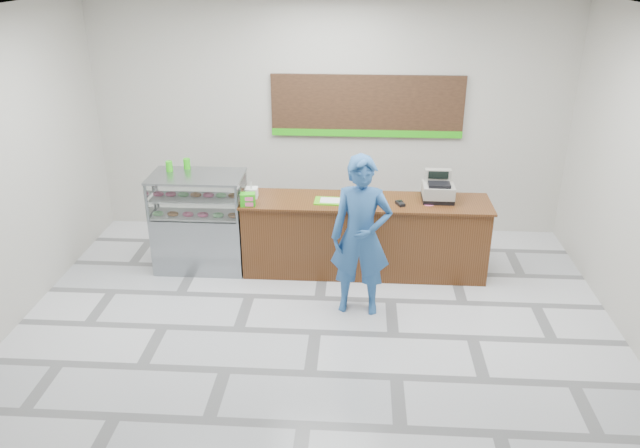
# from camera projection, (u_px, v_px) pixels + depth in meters

# --- Properties ---
(floor) EXTENTS (7.00, 7.00, 0.00)m
(floor) POSITION_uv_depth(u_px,v_px,m) (315.00, 332.00, 7.16)
(floor) COLOR silver
(floor) RESTS_ON ground
(back_wall) EXTENTS (7.00, 0.00, 7.00)m
(back_wall) POSITION_uv_depth(u_px,v_px,m) (329.00, 118.00, 9.20)
(back_wall) COLOR beige
(back_wall) RESTS_ON floor
(ceiling) EXTENTS (7.00, 7.00, 0.00)m
(ceiling) POSITION_uv_depth(u_px,v_px,m) (314.00, 12.00, 5.75)
(ceiling) COLOR silver
(ceiling) RESTS_ON back_wall
(sales_counter) EXTENTS (3.26, 0.76, 1.03)m
(sales_counter) POSITION_uv_depth(u_px,v_px,m) (364.00, 236.00, 8.34)
(sales_counter) COLOR #5A2F15
(sales_counter) RESTS_ON floor
(display_case) EXTENTS (1.22, 0.72, 1.33)m
(display_case) POSITION_uv_depth(u_px,v_px,m) (200.00, 221.00, 8.40)
(display_case) COLOR gray
(display_case) RESTS_ON floor
(menu_board) EXTENTS (2.80, 0.06, 0.90)m
(menu_board) POSITION_uv_depth(u_px,v_px,m) (367.00, 107.00, 9.05)
(menu_board) COLOR black
(menu_board) RESTS_ON back_wall
(cash_register) EXTENTS (0.40, 0.42, 0.38)m
(cash_register) POSITION_uv_depth(u_px,v_px,m) (438.00, 189.00, 8.11)
(cash_register) COLOR black
(cash_register) RESTS_ON sales_counter
(card_terminal) EXTENTS (0.13, 0.18, 0.04)m
(card_terminal) POSITION_uv_depth(u_px,v_px,m) (400.00, 204.00, 7.98)
(card_terminal) COLOR black
(card_terminal) RESTS_ON sales_counter
(serving_tray) EXTENTS (0.39, 0.29, 0.02)m
(serving_tray) POSITION_uv_depth(u_px,v_px,m) (329.00, 201.00, 8.09)
(serving_tray) COLOR #59D215
(serving_tray) RESTS_ON sales_counter
(napkin_box) EXTENTS (0.16, 0.16, 0.13)m
(napkin_box) POSITION_uv_depth(u_px,v_px,m) (252.00, 193.00, 8.21)
(napkin_box) COLOR white
(napkin_box) RESTS_ON sales_counter
(straw_cup) EXTENTS (0.08, 0.08, 0.12)m
(straw_cup) POSITION_uv_depth(u_px,v_px,m) (251.00, 194.00, 8.17)
(straw_cup) COLOR silver
(straw_cup) RESTS_ON sales_counter
(promo_box) EXTENTS (0.20, 0.15, 0.17)m
(promo_box) POSITION_uv_depth(u_px,v_px,m) (248.00, 199.00, 7.94)
(promo_box) COLOR #29BE12
(promo_box) RESTS_ON sales_counter
(donut_decal) EXTENTS (0.15, 0.15, 0.00)m
(donut_decal) POSITION_uv_depth(u_px,v_px,m) (429.00, 204.00, 8.02)
(donut_decal) COLOR #F85E94
(donut_decal) RESTS_ON sales_counter
(green_cup_left) EXTENTS (0.09, 0.09, 0.14)m
(green_cup_left) POSITION_uv_depth(u_px,v_px,m) (169.00, 166.00, 8.26)
(green_cup_left) COLOR #29BE12
(green_cup_left) RESTS_ON display_case
(green_cup_right) EXTENTS (0.09, 0.09, 0.14)m
(green_cup_right) POSITION_uv_depth(u_px,v_px,m) (187.00, 164.00, 8.36)
(green_cup_right) COLOR #29BE12
(green_cup_right) RESTS_ON display_case
(customer) EXTENTS (0.74, 0.51, 1.94)m
(customer) POSITION_uv_depth(u_px,v_px,m) (361.00, 236.00, 7.25)
(customer) COLOR #295997
(customer) RESTS_ON floor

